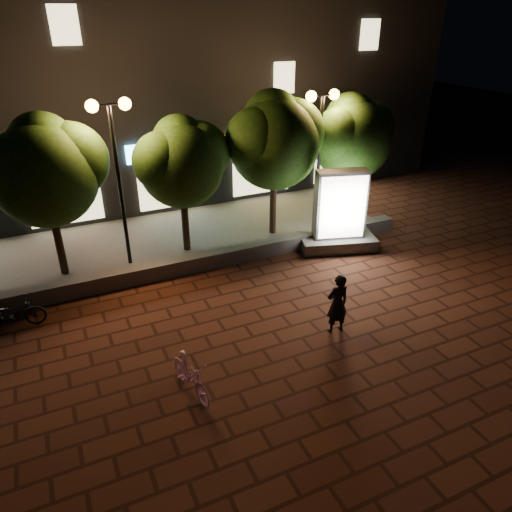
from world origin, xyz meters
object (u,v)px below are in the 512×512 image
tree_mid (182,159)px  street_lamp_left (114,142)px  tree_left (45,168)px  rider (337,304)px  street_lamp_right (321,125)px  ad_kiosk (339,218)px  scooter_parked (12,314)px  scooter_pink (190,376)px  tree_far_right (353,134)px  tree_right (275,138)px

tree_mid → street_lamp_left: (-2.05, -0.26, 0.81)m
tree_left → tree_mid: tree_left is taller
street_lamp_left → rider: 7.83m
street_lamp_right → ad_kiosk: size_ratio=1.76×
scooter_parked → scooter_pink: bearing=-134.3°
tree_left → tree_far_right: bearing=-0.0°
ad_kiosk → rider: bearing=-123.7°
tree_left → scooter_pink: tree_left is taller
ad_kiosk → tree_far_right: bearing=49.5°
ad_kiosk → scooter_pink: ad_kiosk is taller
ad_kiosk → scooter_pink: bearing=-145.4°
tree_right → tree_far_right: 3.20m
street_lamp_right → ad_kiosk: street_lamp_right is taller
tree_right → street_lamp_right: size_ratio=1.02×
tree_mid → scooter_pink: size_ratio=2.86×
tree_right → rider: (-1.25, -6.11, -2.74)m
tree_right → street_lamp_left: size_ratio=0.98×
scooter_pink → street_lamp_left: bearing=78.6°
tree_far_right → rider: size_ratio=2.87×
tree_right → rider: 6.81m
street_lamp_right → tree_far_right: bearing=9.6°
tree_mid → scooter_parked: bearing=-155.9°
tree_left → scooter_pink: bearing=-73.7°
tree_right → scooter_parked: tree_right is taller
street_lamp_right → scooter_parked: size_ratio=3.04×
tree_left → scooter_parked: 4.18m
tree_left → tree_mid: (4.00, -0.00, -0.23)m
tree_right → ad_kiosk: bearing=-53.1°
scooter_parked → tree_far_right: bearing=-72.0°
street_lamp_right → ad_kiosk: 3.27m
tree_far_right → scooter_parked: (-12.01, -2.46, -2.94)m
tree_left → scooter_pink: 7.60m
tree_mid → tree_right: (3.31, 0.00, 0.35)m
street_lamp_left → street_lamp_right: (7.00, 0.00, -0.13)m
tree_left → street_lamp_left: bearing=-7.7°
tree_left → rider: size_ratio=2.94×
tree_left → rider: (6.05, -6.11, -2.61)m
street_lamp_right → scooter_pink: (-6.98, -6.45, -3.42)m
tree_right → scooter_parked: bearing=-164.4°
street_lamp_left → scooter_pink: bearing=-89.9°
tree_left → street_lamp_right: 8.96m
tree_left → tree_mid: 4.00m
tree_right → street_lamp_right: 1.70m
tree_far_right → rider: (-4.45, -6.11, -2.54)m
scooter_parked → street_lamp_right: bearing=-71.7°
street_lamp_right → rider: size_ratio=3.00×
street_lamp_left → rider: bearing=-54.9°
street_lamp_left → scooter_pink: 7.37m
tree_left → tree_far_right: tree_left is taller
tree_mid → street_lamp_left: 2.22m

